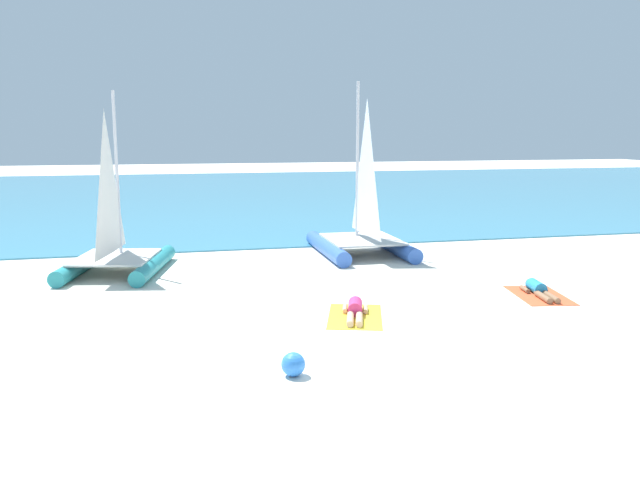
# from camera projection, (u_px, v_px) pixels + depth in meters

# --- Properties ---
(ground_plane) EXTENTS (120.00, 120.00, 0.00)m
(ground_plane) POSITION_uv_depth(u_px,v_px,m) (281.00, 250.00, 21.14)
(ground_plane) COLOR silver
(ocean_water) EXTENTS (120.00, 40.00, 0.05)m
(ocean_water) POSITION_uv_depth(u_px,v_px,m) (224.00, 193.00, 40.51)
(ocean_water) COLOR teal
(ocean_water) RESTS_ON ground
(sailboat_teal) EXTENTS (3.13, 4.17, 4.89)m
(sailboat_teal) POSITION_uv_depth(u_px,v_px,m) (116.00, 247.00, 17.52)
(sailboat_teal) COLOR teal
(sailboat_teal) RESTS_ON ground
(sailboat_blue) EXTENTS (2.64, 4.11, 5.33)m
(sailboat_blue) POSITION_uv_depth(u_px,v_px,m) (361.00, 229.00, 20.21)
(sailboat_blue) COLOR blue
(sailboat_blue) RESTS_ON ground
(towel_left) EXTENTS (1.62, 2.14, 0.01)m
(towel_left) POSITION_uv_depth(u_px,v_px,m) (355.00, 316.00, 13.48)
(towel_left) COLOR yellow
(towel_left) RESTS_ON ground
(sunbather_left) EXTENTS (0.83, 1.54, 0.30)m
(sunbather_left) POSITION_uv_depth(u_px,v_px,m) (355.00, 310.00, 13.53)
(sunbather_left) COLOR #D83372
(sunbather_left) RESTS_ON towel_left
(towel_right) EXTENTS (1.42, 2.07, 0.01)m
(towel_right) POSITION_uv_depth(u_px,v_px,m) (539.00, 295.00, 15.23)
(towel_right) COLOR #EA5933
(towel_right) RESTS_ON ground
(sunbather_right) EXTENTS (0.68, 1.56, 0.30)m
(sunbather_right) POSITION_uv_depth(u_px,v_px,m) (538.00, 289.00, 15.27)
(sunbather_right) COLOR #268CCC
(sunbather_right) RESTS_ON towel_right
(beach_ball) EXTENTS (0.38, 0.38, 0.38)m
(beach_ball) POSITION_uv_depth(u_px,v_px,m) (293.00, 364.00, 10.17)
(beach_ball) COLOR #337FE5
(beach_ball) RESTS_ON ground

